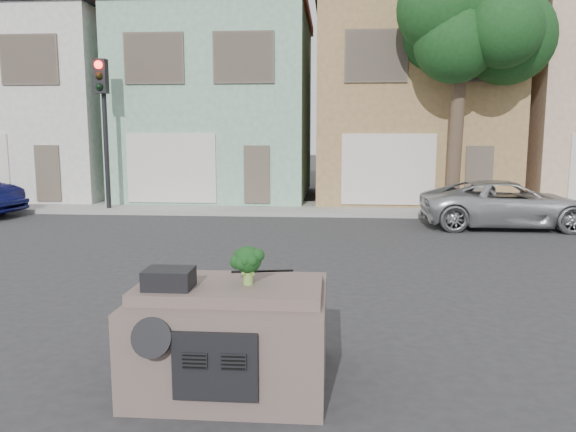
# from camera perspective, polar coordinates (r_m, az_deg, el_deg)

# --- Properties ---
(ground_plane) EXTENTS (120.00, 120.00, 0.00)m
(ground_plane) POSITION_cam_1_polar(r_m,az_deg,el_deg) (9.22, -2.29, -8.46)
(ground_plane) COLOR #303033
(ground_plane) RESTS_ON ground
(sidewalk) EXTENTS (40.00, 3.00, 0.15)m
(sidewalk) POSITION_cam_1_polar(r_m,az_deg,el_deg) (19.46, 1.36, 0.76)
(sidewalk) COLOR gray
(sidewalk) RESTS_ON ground
(townhouse_white) EXTENTS (7.20, 8.20, 7.55)m
(townhouse_white) POSITION_cam_1_polar(r_m,az_deg,el_deg) (26.22, -23.26, 10.18)
(townhouse_white) COLOR silver
(townhouse_white) RESTS_ON ground
(townhouse_mint) EXTENTS (7.20, 8.20, 7.55)m
(townhouse_mint) POSITION_cam_1_polar(r_m,az_deg,el_deg) (23.72, -6.69, 11.05)
(townhouse_mint) COLOR #86B498
(townhouse_mint) RESTS_ON ground
(townhouse_tan) EXTENTS (7.20, 8.20, 7.55)m
(townhouse_tan) POSITION_cam_1_polar(r_m,az_deg,el_deg) (23.47, 11.93, 10.95)
(townhouse_tan) COLOR #9C7A4C
(townhouse_tan) RESTS_ON ground
(silver_pickup) EXTENTS (4.83, 2.24, 1.34)m
(silver_pickup) POSITION_cam_1_polar(r_m,az_deg,el_deg) (17.21, 21.30, -1.09)
(silver_pickup) COLOR #ACAEB2
(silver_pickup) RESTS_ON ground
(traffic_signal) EXTENTS (0.40, 0.40, 5.10)m
(traffic_signal) POSITION_cam_1_polar(r_m,az_deg,el_deg) (19.76, -18.14, 7.67)
(traffic_signal) COLOR black
(traffic_signal) RESTS_ON ground
(tree_near) EXTENTS (4.40, 4.00, 8.50)m
(tree_near) POSITION_cam_1_polar(r_m,az_deg,el_deg) (19.04, 16.89, 12.83)
(tree_near) COLOR #164019
(tree_near) RESTS_ON ground
(car_dashboard) EXTENTS (2.00, 1.80, 1.12)m
(car_dashboard) POSITION_cam_1_polar(r_m,az_deg,el_deg) (6.23, -5.64, -11.50)
(car_dashboard) COLOR brown
(car_dashboard) RESTS_ON ground
(instrument_hump) EXTENTS (0.48, 0.38, 0.20)m
(instrument_hump) POSITION_cam_1_polar(r_m,az_deg,el_deg) (5.83, -11.99, -6.23)
(instrument_hump) COLOR black
(instrument_hump) RESTS_ON car_dashboard
(wiper_arm) EXTENTS (0.69, 0.15, 0.02)m
(wiper_arm) POSITION_cam_1_polar(r_m,az_deg,el_deg) (6.38, -2.62, -5.62)
(wiper_arm) COLOR black
(wiper_arm) RESTS_ON car_dashboard
(broccoli) EXTENTS (0.43, 0.43, 0.42)m
(broccoli) POSITION_cam_1_polar(r_m,az_deg,el_deg) (5.83, -4.08, -4.98)
(broccoli) COLOR black
(broccoli) RESTS_ON car_dashboard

